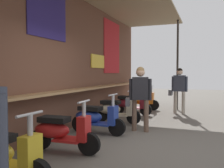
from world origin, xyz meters
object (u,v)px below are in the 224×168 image
object	(u,v)px
scooter_cream	(114,110)
shopper_browsing	(140,93)
shopper_passing	(179,86)
scooter_yellow	(1,154)
scooter_maroon	(130,104)
scooter_red	(60,131)
scooter_orange	(139,100)
scooter_blue	(95,117)

from	to	relation	value
scooter_cream	shopper_browsing	world-z (taller)	shopper_browsing
shopper_passing	scooter_yellow	bearing A→B (deg)	-7.00
scooter_yellow	scooter_cream	distance (m)	4.24
scooter_maroon	shopper_passing	size ratio (longest dim) A/B	0.86
scooter_yellow	scooter_red	world-z (taller)	same
scooter_cream	shopper_passing	xyz separation A→B (m)	(2.34, -1.57, 0.60)
shopper_passing	scooter_red	bearing A→B (deg)	-10.42
scooter_red	shopper_browsing	world-z (taller)	shopper_browsing
scooter_maroon	scooter_orange	xyz separation A→B (m)	(1.33, 0.00, 0.00)
scooter_yellow	shopper_passing	distance (m)	6.79
scooter_cream	shopper_browsing	xyz separation A→B (m)	(-0.76, -0.95, 0.58)
scooter_blue	shopper_browsing	size ratio (longest dim) A/B	0.87
scooter_orange	scooter_yellow	bearing A→B (deg)	-88.42
scooter_yellow	scooter_orange	xyz separation A→B (m)	(7.08, -0.00, 0.00)
scooter_blue	shopper_browsing	bearing A→B (deg)	35.13
scooter_orange	scooter_maroon	bearing A→B (deg)	-88.42
scooter_blue	shopper_passing	distance (m)	4.06
scooter_blue	shopper_passing	world-z (taller)	shopper_passing
scooter_cream	scooter_maroon	bearing A→B (deg)	89.82
scooter_cream	scooter_yellow	bearing A→B (deg)	-90.18
scooter_red	scooter_blue	xyz separation A→B (m)	(1.50, -0.00, 0.00)
scooter_cream	scooter_maroon	xyz separation A→B (m)	(1.51, -0.00, 0.00)
scooter_cream	shopper_browsing	size ratio (longest dim) A/B	0.87
scooter_yellow	shopper_browsing	xyz separation A→B (m)	(3.48, -0.95, 0.58)
scooter_cream	scooter_orange	world-z (taller)	same
scooter_red	scooter_cream	xyz separation A→B (m)	(2.85, 0.00, 0.00)
scooter_red	scooter_maroon	bearing A→B (deg)	87.23
shopper_browsing	shopper_passing	bearing A→B (deg)	155.37
scooter_blue	scooter_orange	xyz separation A→B (m)	(4.20, 0.00, 0.00)
shopper_passing	scooter_blue	bearing A→B (deg)	-16.62
scooter_cream	shopper_passing	world-z (taller)	shopper_passing
scooter_red	scooter_yellow	bearing A→B (deg)	-92.77
scooter_orange	shopper_browsing	size ratio (longest dim) A/B	0.87
scooter_blue	shopper_passing	size ratio (longest dim) A/B	0.86
scooter_yellow	scooter_red	bearing A→B (deg)	90.90
scooter_yellow	scooter_cream	size ratio (longest dim) A/B	1.00
scooter_yellow	shopper_browsing	bearing A→B (deg)	75.65
scooter_maroon	scooter_blue	bearing A→B (deg)	-87.47
scooter_yellow	scooter_blue	world-z (taller)	same
scooter_orange	shopper_browsing	bearing A→B (deg)	-73.67
scooter_blue	scooter_maroon	bearing A→B (deg)	93.04
scooter_red	scooter_cream	distance (m)	2.85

